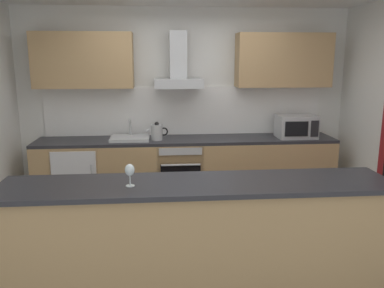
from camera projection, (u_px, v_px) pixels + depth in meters
name	position (u px, v px, depth m)	size (l,w,h in m)	color
ground	(197.00, 254.00, 3.98)	(5.45, 4.51, 0.02)	slate
wall_back	(185.00, 105.00, 5.47)	(5.45, 0.12, 2.60)	white
backsplash_tile	(185.00, 111.00, 5.42)	(3.78, 0.02, 0.66)	white
counter_back	(187.00, 171.00, 5.28)	(3.92, 0.60, 0.90)	tan
counter_island	(198.00, 237.00, 3.26)	(3.18, 0.64, 0.96)	tan
upper_cabinets	(186.00, 60.00, 5.12)	(3.87, 0.32, 0.70)	tan
oven	(180.00, 171.00, 5.25)	(0.60, 0.62, 0.80)	slate
refrigerator	(79.00, 176.00, 5.14)	(0.58, 0.60, 0.85)	white
microwave	(296.00, 126.00, 5.22)	(0.50, 0.38, 0.30)	#B7BABC
sink	(130.00, 138.00, 5.10)	(0.50, 0.40, 0.26)	silver
kettle	(157.00, 132.00, 5.07)	(0.29, 0.15, 0.24)	#B7BABC
range_hood	(178.00, 70.00, 5.09)	(0.62, 0.45, 0.72)	#B7BABC
wine_glass	(130.00, 171.00, 3.04)	(0.08, 0.08, 0.18)	silver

